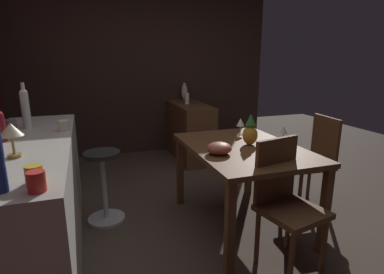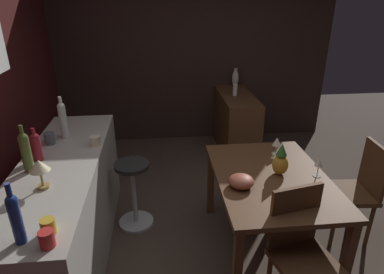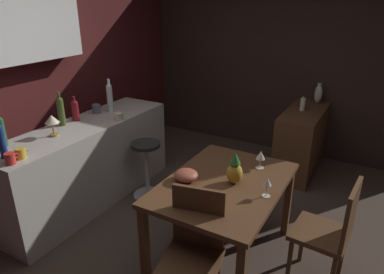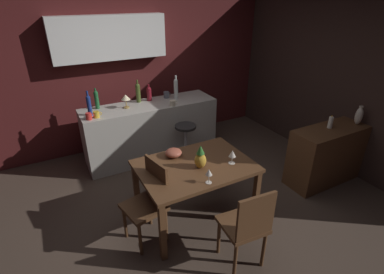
{
  "view_description": "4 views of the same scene",
  "coord_description": "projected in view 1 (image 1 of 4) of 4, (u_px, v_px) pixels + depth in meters",
  "views": [
    {
      "loc": [
        -2.3,
        1.0,
        1.48
      ],
      "look_at": [
        0.23,
        0.13,
        0.79
      ],
      "focal_mm": 29.02,
      "sensor_mm": 36.0,
      "label": 1
    },
    {
      "loc": [
        -2.3,
        0.64,
        2.11
      ],
      "look_at": [
        0.44,
        0.35,
        0.9
      ],
      "focal_mm": 31.3,
      "sensor_mm": 36.0,
      "label": 2
    },
    {
      "loc": [
        -2.3,
        -1.24,
        2.13
      ],
      "look_at": [
        0.51,
        0.36,
        0.82
      ],
      "focal_mm": 32.3,
      "sensor_mm": 36.0,
      "label": 3
    },
    {
      "loc": [
        -1.37,
        -2.66,
        2.45
      ],
      "look_at": [
        0.19,
        0.23,
        0.82
      ],
      "focal_mm": 27.21,
      "sensor_mm": 36.0,
      "label": 4
    }
  ],
  "objects": [
    {
      "name": "ground_plane",
      "position": [
        214.0,
        227.0,
        2.79
      ],
      "size": [
        9.0,
        9.0,
        0.0
      ],
      "primitive_type": "plane",
      "color": "#47382D"
    },
    {
      "name": "wall_side_right",
      "position": [
        131.0,
        69.0,
        4.7
      ],
      "size": [
        0.1,
        4.4,
        2.6
      ],
      "primitive_type": "cube",
      "color": "#33231E",
      "rests_on": "ground_plane"
    },
    {
      "name": "dining_table",
      "position": [
        243.0,
        156.0,
        2.67
      ],
      "size": [
        1.26,
        0.89,
        0.74
      ],
      "color": "#56351E",
      "rests_on": "ground_plane"
    },
    {
      "name": "kitchen_counter",
      "position": [
        34.0,
        200.0,
        2.29
      ],
      "size": [
        2.1,
        0.6,
        0.9
      ],
      "primitive_type": "cube",
      "color": "#B2ADA3",
      "rests_on": "ground_plane"
    },
    {
      "name": "sideboard_cabinet",
      "position": [
        189.0,
        131.0,
        4.62
      ],
      "size": [
        1.1,
        0.44,
        0.82
      ],
      "primitive_type": "cube",
      "color": "#56351E",
      "rests_on": "ground_plane"
    },
    {
      "name": "chair_near_window",
      "position": [
        285.0,
        200.0,
        2.2
      ],
      "size": [
        0.47,
        0.47,
        0.92
      ],
      "color": "#56351E",
      "rests_on": "ground_plane"
    },
    {
      "name": "chair_by_doorway",
      "position": [
        313.0,
        159.0,
        3.06
      ],
      "size": [
        0.43,
        0.43,
        0.92
      ],
      "color": "#56351E",
      "rests_on": "ground_plane"
    },
    {
      "name": "bar_stool",
      "position": [
        104.0,
        185.0,
        2.81
      ],
      "size": [
        0.34,
        0.34,
        0.67
      ],
      "color": "#262323",
      "rests_on": "ground_plane"
    },
    {
      "name": "wine_glass_left",
      "position": [
        284.0,
        131.0,
        2.7
      ],
      "size": [
        0.07,
        0.07,
        0.16
      ],
      "color": "silver",
      "rests_on": "dining_table"
    },
    {
      "name": "wine_glass_right",
      "position": [
        240.0,
        123.0,
        3.02
      ],
      "size": [
        0.08,
        0.08,
        0.16
      ],
      "color": "silver",
      "rests_on": "dining_table"
    },
    {
      "name": "pineapple_centerpiece",
      "position": [
        250.0,
        132.0,
        2.67
      ],
      "size": [
        0.13,
        0.13,
        0.27
      ],
      "color": "gold",
      "rests_on": "dining_table"
    },
    {
      "name": "fruit_bowl",
      "position": [
        219.0,
        148.0,
        2.43
      ],
      "size": [
        0.19,
        0.19,
        0.09
      ],
      "primitive_type": "ellipsoid",
      "color": "#9E4C38",
      "rests_on": "dining_table"
    },
    {
      "name": "wine_bottle_clear",
      "position": [
        25.0,
        107.0,
        2.56
      ],
      "size": [
        0.07,
        0.07,
        0.38
      ],
      "color": "silver",
      "rests_on": "kitchen_counter"
    },
    {
      "name": "cup_slate",
      "position": [
        11.0,
        126.0,
        2.45
      ],
      "size": [
        0.12,
        0.09,
        0.1
      ],
      "color": "#515660",
      "rests_on": "kitchen_counter"
    },
    {
      "name": "cup_red",
      "position": [
        36.0,
        181.0,
        1.37
      ],
      "size": [
        0.11,
        0.08,
        0.09
      ],
      "color": "red",
      "rests_on": "kitchen_counter"
    },
    {
      "name": "cup_mustard",
      "position": [
        34.0,
        174.0,
        1.46
      ],
      "size": [
        0.12,
        0.08,
        0.09
      ],
      "color": "gold",
      "rests_on": "kitchen_counter"
    },
    {
      "name": "cup_cream",
      "position": [
        64.0,
        125.0,
        2.51
      ],
      "size": [
        0.12,
        0.09,
        0.08
      ],
      "color": "beige",
      "rests_on": "kitchen_counter"
    },
    {
      "name": "counter_lamp",
      "position": [
        11.0,
        132.0,
        1.81
      ],
      "size": [
        0.13,
        0.13,
        0.21
      ],
      "color": "#A58447",
      "rests_on": "kitchen_counter"
    },
    {
      "name": "pillar_candle_tall",
      "position": [
        187.0,
        99.0,
        4.48
      ],
      "size": [
        0.06,
        0.06,
        0.18
      ],
      "color": "white",
      "rests_on": "sideboard_cabinet"
    },
    {
      "name": "vase_ceramic_ivory",
      "position": [
        184.0,
        92.0,
        4.89
      ],
      "size": [
        0.1,
        0.1,
        0.27
      ],
      "color": "beige",
      "rests_on": "sideboard_cabinet"
    }
  ]
}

